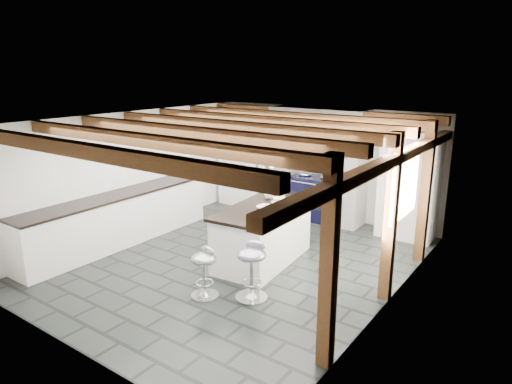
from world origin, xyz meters
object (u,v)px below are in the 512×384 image
Objects in this scene: bar_stool_far at (205,267)px; bar_stool_near at (252,264)px; range_cooker at (315,197)px; kitchen_island at (263,234)px.

bar_stool_near is at bearing 42.55° from bar_stool_far.
range_cooker is 3.91m from bar_stool_far.
bar_stool_far is at bearing -94.21° from kitchen_island.
range_cooker is 3.68m from bar_stool_near.
range_cooker is at bearing 87.69° from bar_stool_near.
bar_stool_near reaches higher than bar_stool_far.
bar_stool_near is (0.59, -1.12, 0.04)m from kitchen_island.
bar_stool_far is (0.03, -1.46, -0.03)m from kitchen_island.
range_cooker reaches higher than bar_stool_near.
kitchen_island reaches higher than range_cooker.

